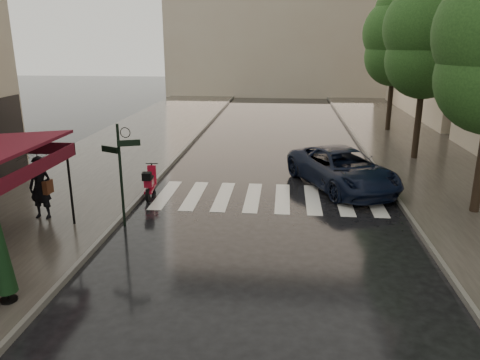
% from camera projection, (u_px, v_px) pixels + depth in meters
% --- Properties ---
extents(ground, '(120.00, 120.00, 0.00)m').
position_uv_depth(ground, '(132.00, 276.00, 11.08)').
color(ground, black).
rests_on(ground, ground).
extents(sidewalk_near, '(6.00, 60.00, 0.12)m').
position_uv_depth(sidewalk_near, '(120.00, 152.00, 22.90)').
color(sidewalk_near, '#38332D').
rests_on(sidewalk_near, ground).
extents(sidewalk_far, '(5.50, 60.00, 0.12)m').
position_uv_depth(sidewalk_far, '(430.00, 159.00, 21.55)').
color(sidewalk_far, '#38332D').
rests_on(sidewalk_far, ground).
extents(curb_near, '(0.12, 60.00, 0.16)m').
position_uv_depth(curb_near, '(181.00, 153.00, 22.62)').
color(curb_near, '#595651').
rests_on(curb_near, ground).
extents(curb_far, '(0.12, 60.00, 0.16)m').
position_uv_depth(curb_far, '(369.00, 158.00, 21.80)').
color(curb_far, '#595651').
rests_on(curb_far, ground).
extents(crosswalk, '(7.85, 3.20, 0.01)m').
position_uv_depth(crosswalk, '(268.00, 198.00, 16.52)').
color(crosswalk, silver).
rests_on(crosswalk, ground).
extents(signpost, '(1.17, 0.29, 3.10)m').
position_uv_depth(signpost, '(121.00, 167.00, 13.51)').
color(signpost, black).
rests_on(signpost, ground).
extents(tree_mid, '(3.80, 3.80, 8.34)m').
position_uv_depth(tree_mid, '(428.00, 34.00, 20.02)').
color(tree_mid, black).
rests_on(tree_mid, sidewalk_far).
extents(tree_far, '(3.80, 3.80, 8.16)m').
position_uv_depth(tree_far, '(396.00, 38.00, 26.71)').
color(tree_far, black).
rests_on(tree_far, sidewalk_far).
extents(pedestrian_with_umbrella, '(1.22, 1.24, 2.59)m').
position_uv_depth(pedestrian_with_umbrella, '(37.00, 163.00, 13.89)').
color(pedestrian_with_umbrella, black).
rests_on(pedestrian_with_umbrella, sidewalk_near).
extents(scooter, '(0.51, 1.63, 1.07)m').
position_uv_depth(scooter, '(150.00, 183.00, 16.53)').
color(scooter, black).
rests_on(scooter, ground).
extents(parked_car, '(4.37, 5.81, 1.47)m').
position_uv_depth(parked_car, '(342.00, 169.00, 17.47)').
color(parked_car, black).
rests_on(parked_car, ground).
extents(parasol_front, '(0.43, 0.43, 2.42)m').
position_uv_depth(parasol_front, '(0.00, 244.00, 9.43)').
color(parasol_front, black).
rests_on(parasol_front, sidewalk_near).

